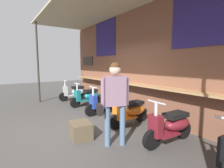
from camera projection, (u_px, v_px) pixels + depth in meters
name	position (u px, v px, depth m)	size (l,w,h in m)	color
ground_plane	(85.00, 125.00, 4.71)	(25.40, 25.40, 0.00)	#474442
market_stall_facade	(135.00, 52.00, 5.50)	(9.07, 2.69, 3.78)	brown
scooter_silver	(76.00, 92.00, 8.00)	(0.49, 1.40, 0.97)	#B2B5BA
scooter_teal	(88.00, 96.00, 6.91)	(0.49, 1.40, 0.97)	#197075
scooter_blue	(105.00, 102.00, 5.81)	(0.47, 1.40, 0.97)	#233D9E
scooter_orange	(131.00, 111.00, 4.71)	(0.49, 1.40, 0.97)	orange
scooter_maroon	(172.00, 125.00, 3.62)	(0.48, 1.40, 0.97)	maroon
shopper_with_handbag	(114.00, 95.00, 3.42)	(0.41, 0.68, 1.74)	slate
merchandise_crate	(80.00, 130.00, 3.86)	(0.55, 0.44, 0.37)	brown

